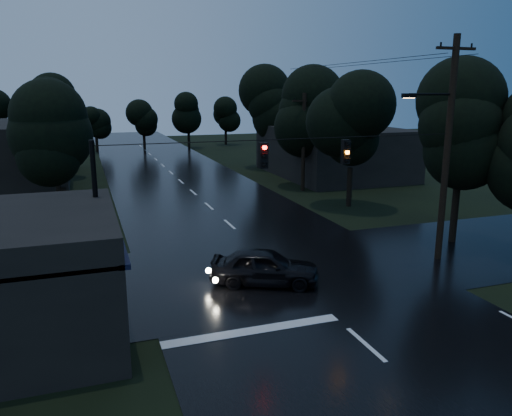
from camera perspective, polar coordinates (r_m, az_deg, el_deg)
main_road at (r=38.68m, az=-7.19°, el=1.76°), size 12.00×120.00×0.02m
cross_street at (r=22.01m, az=2.86°, el=-7.09°), size 60.00×9.00×0.02m
building_far_right at (r=46.85m, az=8.73°, el=6.44°), size 10.00×14.00×4.40m
building_far_left at (r=47.78m, az=-26.68°, el=5.68°), size 10.00×16.00×5.00m
utility_pole_main at (r=23.77m, az=20.88°, el=6.63°), size 3.50×0.30×10.00m
utility_pole_far at (r=38.81m, az=5.46°, el=7.63°), size 2.00×0.30×7.50m
anchor_pole_left at (r=18.69m, az=-17.65°, el=-1.78°), size 0.18×0.18×6.00m
span_signals at (r=20.08m, az=5.60°, el=6.32°), size 15.00×0.37×1.12m
tree_corner_near at (r=26.91m, az=22.56°, el=8.74°), size 4.48×4.48×9.44m
tree_left_a at (r=29.22m, az=-21.68°, el=7.62°), size 3.92×3.92×8.26m
tree_left_b at (r=37.20m, az=-22.24°, el=9.17°), size 4.20×4.20×8.85m
tree_left_c at (r=47.19m, az=-22.49°, el=10.27°), size 4.48×4.48×9.44m
tree_right_a at (r=33.67m, az=10.93°, el=9.57°), size 4.20×4.20×8.85m
tree_right_b at (r=41.02m, az=6.03°, el=10.88°), size 4.48×4.48×9.44m
tree_right_c at (r=50.44m, az=1.75°, el=11.81°), size 4.76×4.76×10.03m
car at (r=20.22m, az=1.01°, el=-6.72°), size 4.68×3.37×1.48m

